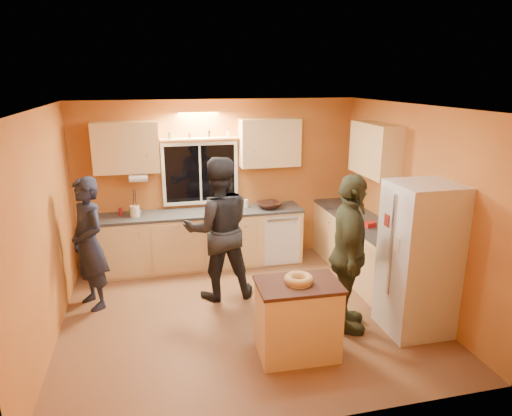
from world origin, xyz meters
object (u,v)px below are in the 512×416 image
object	(u,v)px
refrigerator	(419,259)
island	(298,319)
person_center	(218,229)
person_right	(349,255)
person_left	(89,244)

from	to	relation	value
refrigerator	island	size ratio (longest dim) A/B	2.01
person_center	person_right	bearing A→B (deg)	137.33
person_left	person_center	size ratio (longest dim) A/B	0.90
refrigerator	island	world-z (taller)	refrigerator
person_right	person_left	bearing A→B (deg)	86.65
person_center	person_left	bearing A→B (deg)	-4.23
refrigerator	island	bearing A→B (deg)	-173.15
refrigerator	person_center	xyz separation A→B (m)	(-2.13, 1.40, 0.07)
island	person_right	world-z (taller)	person_right
person_left	person_center	bearing A→B (deg)	55.23
refrigerator	person_right	size ratio (longest dim) A/B	0.95
island	person_center	size ratio (longest dim) A/B	0.46
person_right	island	bearing A→B (deg)	137.44
island	person_right	size ratio (longest dim) A/B	0.47
island	person_center	xyz separation A→B (m)	(-0.60, 1.58, 0.54)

